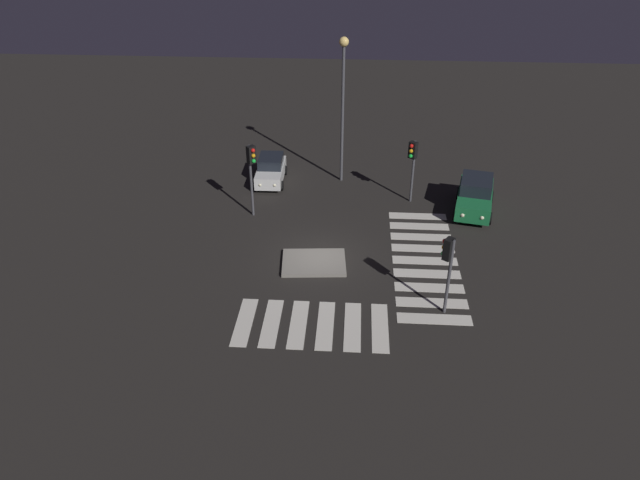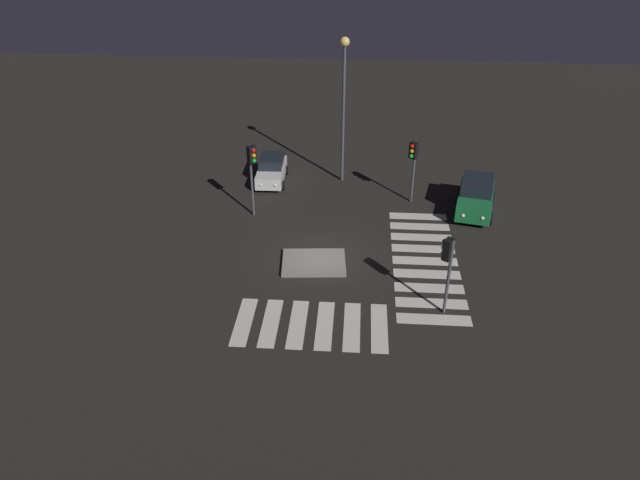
# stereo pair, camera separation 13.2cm
# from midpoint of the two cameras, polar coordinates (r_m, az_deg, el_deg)

# --- Properties ---
(ground_plane) EXTENTS (80.00, 80.00, 0.00)m
(ground_plane) POSITION_cam_midpoint_polar(r_m,az_deg,el_deg) (29.09, 0.13, -1.69)
(ground_plane) COLOR black
(traffic_island) EXTENTS (3.27, 2.56, 0.18)m
(traffic_island) POSITION_cam_midpoint_polar(r_m,az_deg,el_deg) (28.50, -0.48, -2.23)
(traffic_island) COLOR gray
(traffic_island) RESTS_ON ground
(car_white) EXTENTS (1.82, 3.77, 1.62)m
(car_white) POSITION_cam_midpoint_polar(r_m,az_deg,el_deg) (36.65, -4.67, 6.90)
(car_white) COLOR silver
(car_white) RESTS_ON ground
(car_green) EXTENTS (2.75, 4.64, 1.91)m
(car_green) POSITION_cam_midpoint_polar(r_m,az_deg,el_deg) (34.10, 15.15, 4.21)
(car_green) COLOR #196B38
(car_green) RESTS_ON ground
(traffic_light_east) EXTENTS (0.53, 0.54, 3.64)m
(traffic_light_east) POSITION_cam_midpoint_polar(r_m,az_deg,el_deg) (24.52, 12.58, -1.72)
(traffic_light_east) COLOR #47474C
(traffic_light_east) RESTS_ON ground
(traffic_light_west) EXTENTS (0.54, 0.54, 4.20)m
(traffic_light_west) POSITION_cam_midpoint_polar(r_m,az_deg,el_deg) (31.62, -6.58, 7.47)
(traffic_light_west) COLOR #47474C
(traffic_light_west) RESTS_ON ground
(traffic_light_north) EXTENTS (0.54, 0.53, 3.77)m
(traffic_light_north) POSITION_cam_midpoint_polar(r_m,az_deg,el_deg) (33.48, 9.27, 8.03)
(traffic_light_north) COLOR #47474C
(traffic_light_north) RESTS_ON ground
(street_lamp) EXTENTS (0.56, 0.56, 8.79)m
(street_lamp) POSITION_cam_midpoint_polar(r_m,az_deg,el_deg) (34.96, 2.47, 14.66)
(street_lamp) COLOR #47474C
(street_lamp) RESTS_ON ground
(crosswalk_near) EXTENTS (6.45, 3.20, 0.02)m
(crosswalk_near) POSITION_cam_midpoint_polar(r_m,az_deg,el_deg) (24.80, -0.72, -8.30)
(crosswalk_near) COLOR silver
(crosswalk_near) RESTS_ON ground
(crosswalk_side) EXTENTS (3.20, 9.90, 0.02)m
(crosswalk_side) POSITION_cam_midpoint_polar(r_m,az_deg,el_deg) (29.25, 10.39, -2.03)
(crosswalk_side) COLOR silver
(crosswalk_side) RESTS_ON ground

